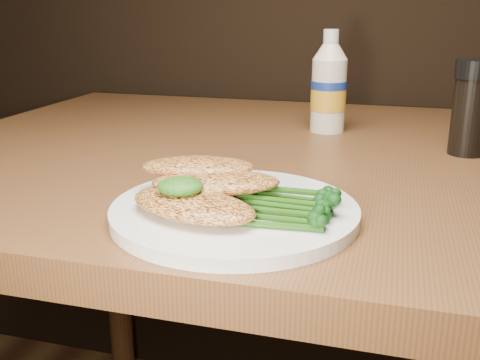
# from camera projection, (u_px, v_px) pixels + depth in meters

# --- Properties ---
(plate) EXTENTS (0.24, 0.24, 0.01)m
(plate) POSITION_uv_depth(u_px,v_px,m) (235.00, 211.00, 0.54)
(plate) COLOR white
(plate) RESTS_ON dining_table
(chicken_front) EXTENTS (0.14, 0.10, 0.02)m
(chicken_front) POSITION_uv_depth(u_px,v_px,m) (193.00, 205.00, 0.50)
(chicken_front) COLOR #F29F4D
(chicken_front) RESTS_ON plate
(chicken_mid) EXTENTS (0.14, 0.10, 0.02)m
(chicken_mid) POSITION_uv_depth(u_px,v_px,m) (216.00, 182.00, 0.54)
(chicken_mid) COLOR #F29F4D
(chicken_mid) RESTS_ON plate
(chicken_back) EXTENTS (0.13, 0.08, 0.02)m
(chicken_back) POSITION_uv_depth(u_px,v_px,m) (198.00, 167.00, 0.57)
(chicken_back) COLOR #F29F4D
(chicken_back) RESTS_ON plate
(pesto_front) EXTENTS (0.04, 0.04, 0.02)m
(pesto_front) POSITION_uv_depth(u_px,v_px,m) (180.00, 186.00, 0.51)
(pesto_front) COLOR #073309
(pesto_front) RESTS_ON chicken_front
(broccolini_bundle) EXTENTS (0.13, 0.11, 0.02)m
(broccolini_bundle) POSITION_uv_depth(u_px,v_px,m) (277.00, 203.00, 0.51)
(broccolini_bundle) COLOR #204E11
(broccolini_bundle) RESTS_ON plate
(mayo_bottle) EXTENTS (0.07, 0.07, 0.16)m
(mayo_bottle) POSITION_uv_depth(u_px,v_px,m) (329.00, 81.00, 0.88)
(mayo_bottle) COLOR beige
(mayo_bottle) RESTS_ON dining_table
(pepper_grinder) EXTENTS (0.05, 0.05, 0.13)m
(pepper_grinder) POSITION_uv_depth(u_px,v_px,m) (471.00, 108.00, 0.74)
(pepper_grinder) COLOR black
(pepper_grinder) RESTS_ON dining_table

